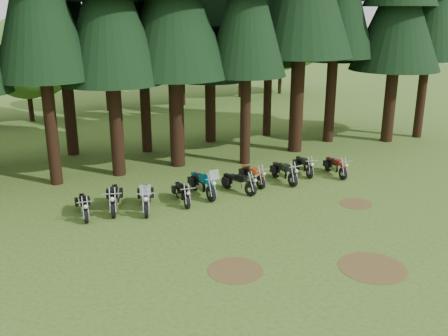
{
  "coord_description": "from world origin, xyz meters",
  "views": [
    {
      "loc": [
        -10.23,
        -14.33,
        7.96
      ],
      "look_at": [
        0.46,
        5.0,
        1.0
      ],
      "focal_mm": 40.0,
      "sensor_mm": 36.0,
      "label": 1
    }
  ],
  "objects": [
    {
      "name": "motorcycle_5",
      "position": [
        0.79,
        4.23,
        0.43
      ],
      "size": [
        0.75,
        2.03,
        0.85
      ],
      "rotation": [
        0.0,
        0.0,
        0.3
      ],
      "color": "black",
      "rests_on": "ground"
    },
    {
      "name": "motorcycle_8",
      "position": [
        5.07,
        4.92,
        0.42
      ],
      "size": [
        0.63,
        2.02,
        0.83
      ],
      "rotation": [
        0.0,
        0.0,
        -0.25
      ],
      "color": "black",
      "rests_on": "ground"
    },
    {
      "name": "motorcycle_6",
      "position": [
        1.93,
        4.85,
        0.44
      ],
      "size": [
        0.3,
        2.12,
        0.86
      ],
      "rotation": [
        0.0,
        0.0,
        -0.01
      ],
      "color": "black",
      "rests_on": "ground"
    },
    {
      "name": "dirt_patch_0",
      "position": [
        -3.0,
        -2.0,
        0.01
      ],
      "size": [
        1.8,
        1.8,
        0.01
      ],
      "primitive_type": "cylinder",
      "color": "#4C3D1E",
      "rests_on": "ground"
    },
    {
      "name": "motorcycle_3",
      "position": [
        -2.02,
        4.26,
        0.42
      ],
      "size": [
        0.42,
        2.0,
        0.82
      ],
      "rotation": [
        0.0,
        0.0,
        -0.15
      ],
      "color": "black",
      "rests_on": "ground"
    },
    {
      "name": "decid_3",
      "position": [
        -4.71,
        25.13,
        4.51
      ],
      "size": [
        6.12,
        5.95,
        7.65
      ],
      "color": "black",
      "rests_on": "ground"
    },
    {
      "name": "dirt_patch_2",
      "position": [
        1.0,
        -4.0,
        0.01
      ],
      "size": [
        2.2,
        2.2,
        0.01
      ],
      "primitive_type": "cylinder",
      "color": "#4C3D1E",
      "rests_on": "ground"
    },
    {
      "name": "decid_7",
      "position": [
        19.46,
        26.83,
        6.22
      ],
      "size": [
        8.44,
        8.2,
        10.55
      ],
      "color": "black",
      "rests_on": "ground"
    },
    {
      "name": "decid_6",
      "position": [
        14.85,
        27.01,
        5.2
      ],
      "size": [
        7.06,
        6.86,
        8.82
      ],
      "color": "black",
      "rests_on": "ground"
    },
    {
      "name": "ground",
      "position": [
        0.0,
        0.0,
        0.0
      ],
      "size": [
        120.0,
        120.0,
        0.0
      ],
      "primitive_type": "plane",
      "color": "#355817",
      "rests_on": "ground"
    },
    {
      "name": "pine_back_4",
      "position": [
        4.04,
        13.25,
        8.25
      ],
      "size": [
        4.94,
        4.94,
        13.78
      ],
      "color": "black",
      "rests_on": "ground"
    },
    {
      "name": "motorcycle_7",
      "position": [
        3.47,
        4.42,
        0.46
      ],
      "size": [
        0.37,
        2.24,
        0.91
      ],
      "rotation": [
        0.0,
        0.0,
        -0.07
      ],
      "color": "black",
      "rests_on": "ground"
    },
    {
      "name": "decid_5",
      "position": [
        8.29,
        25.71,
        6.23
      ],
      "size": [
        8.45,
        8.21,
        10.56
      ],
      "color": "black",
      "rests_on": "ground"
    },
    {
      "name": "motorcycle_4",
      "position": [
        -0.85,
        4.62,
        0.51
      ],
      "size": [
        0.46,
        2.43,
        1.53
      ],
      "rotation": [
        0.0,
        0.0,
        -0.02
      ],
      "color": "black",
      "rests_on": "ground"
    },
    {
      "name": "motorcycle_2",
      "position": [
        -3.69,
        4.24,
        0.5
      ],
      "size": [
        1.08,
        2.32,
        1.49
      ],
      "rotation": [
        0.0,
        0.0,
        -0.34
      ],
      "color": "black",
      "rests_on": "ground"
    },
    {
      "name": "motorcycle_1",
      "position": [
        -4.85,
        4.89,
        0.48
      ],
      "size": [
        0.91,
        2.24,
        0.95
      ],
      "rotation": [
        0.0,
        0.0,
        -0.34
      ],
      "color": "black",
      "rests_on": "ground"
    },
    {
      "name": "motorcycle_0",
      "position": [
        -6.12,
        4.81,
        0.42
      ],
      "size": [
        0.42,
        2.02,
        0.82
      ],
      "rotation": [
        0.0,
        0.0,
        -0.15
      ],
      "color": "black",
      "rests_on": "ground"
    },
    {
      "name": "dirt_patch_1",
      "position": [
        4.5,
        0.5,
        0.01
      ],
      "size": [
        1.4,
        1.4,
        0.01
      ],
      "primitive_type": "cylinder",
      "color": "#4C3D1E",
      "rests_on": "ground"
    },
    {
      "name": "decid_4",
      "position": [
        1.58,
        26.32,
        4.37
      ],
      "size": [
        5.93,
        5.76,
        7.41
      ],
      "color": "black",
      "rests_on": "ground"
    },
    {
      "name": "motorcycle_9",
      "position": [
        6.36,
        4.0,
        0.43
      ],
      "size": [
        0.55,
        2.07,
        0.85
      ],
      "rotation": [
        0.0,
        0.0,
        -0.2
      ],
      "color": "black",
      "rests_on": "ground"
    }
  ]
}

